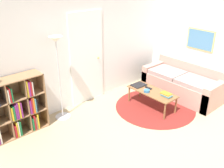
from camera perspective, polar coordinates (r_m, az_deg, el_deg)
The scene contains 12 objects.
ground_plane at distance 4.33m, azimuth 13.53°, elevation -15.57°, with size 14.00×14.00×0.00m, color tan.
wall_back at distance 5.29m, azimuth -7.08°, elevation 8.56°, with size 7.68×0.11×2.60m.
wall_right at distance 6.16m, azimuth 18.71°, elevation 9.89°, with size 0.08×5.44×2.60m.
rug at distance 5.57m, azimuth 9.80°, elevation -5.18°, with size 1.73×1.73×0.01m.
bookshelf at distance 4.74m, azimuth -21.44°, elevation -5.06°, with size 1.03×0.34×1.08m.
floor_lamp at distance 4.71m, azimuth -12.38°, elevation 5.83°, with size 0.31×0.31×1.67m.
couch at distance 6.14m, azimuth 15.95°, elevation 0.07°, with size 0.82×1.81×0.75m.
coffee_table at distance 5.40m, azimuth 9.13°, elevation -1.98°, with size 0.45×1.08×0.39m.
laptop at distance 5.60m, azimuth 6.13°, elevation -0.22°, with size 0.32×0.25×0.02m.
bowl at distance 5.31m, azimuth 7.95°, elevation -1.57°, with size 0.13×0.13×0.05m.
book_stack_on_table at distance 5.18m, azimuth 12.31°, elevation -2.46°, with size 0.15×0.23×0.08m.
remote at distance 5.49m, azimuth 8.35°, elevation -0.89°, with size 0.05×0.18×0.02m.
Camera 1 is at (-2.84, -1.75, 2.76)m, focal length 40.00 mm.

